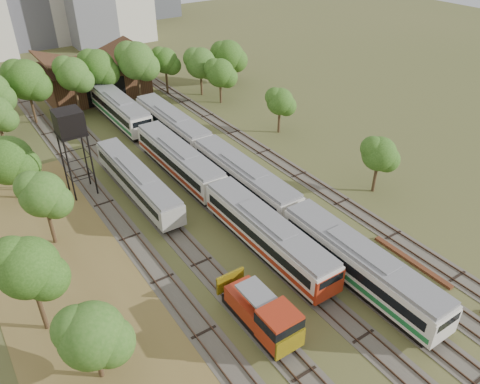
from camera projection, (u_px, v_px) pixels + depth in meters
ground at (344, 295)px, 39.92m from camera, size 240.00×240.00×0.00m
dry_grass_patch at (107, 326)px, 36.97m from camera, size 14.00×60.00×0.04m
tracks at (193, 174)px, 57.03m from camera, size 24.60×80.00×0.19m
railcar_red_set at (218, 193)px, 49.81m from camera, size 3.08×34.57×3.82m
railcar_green_set at (244, 179)px, 52.27m from camera, size 3.10×52.08×3.84m
railcar_rear at (120, 110)px, 68.79m from camera, size 3.24×16.08×4.01m
shunter_locomotive at (265, 316)px, 35.68m from camera, size 2.69×8.10×3.53m
old_grey_coach at (137, 181)px, 52.27m from camera, size 2.74×18.00×3.38m
water_tower at (69, 125)px, 49.17m from camera, size 2.89×2.89×10.01m
rail_pile_far at (412, 261)px, 43.36m from camera, size 0.53×8.51×0.28m
maintenance_shed at (94, 78)px, 78.36m from camera, size 16.45×11.55×7.58m
tree_band_left at (38, 223)px, 39.61m from camera, size 8.05×54.94×8.56m
tree_band_far at (118, 68)px, 72.25m from camera, size 43.93×9.97×9.83m
tree_band_right at (271, 98)px, 65.31m from camera, size 4.94×37.10×7.22m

